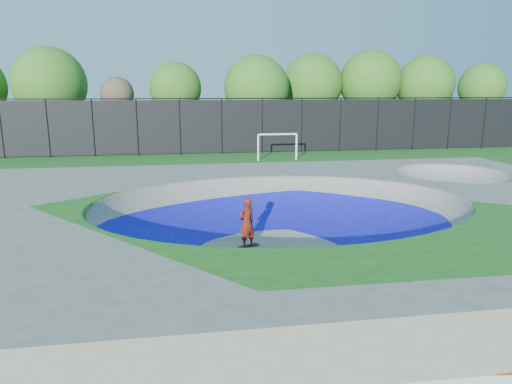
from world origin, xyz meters
TOP-DOWN VIEW (x-y plane):
  - ground at (0.00, 0.00)m, footprint 120.00×120.00m
  - skate_deck at (0.00, 0.00)m, footprint 22.00×14.00m
  - skater at (-0.98, 0.37)m, footprint 0.67×0.61m
  - skateboard at (-0.98, 0.37)m, footprint 0.79×0.55m
  - soccer_goal at (3.39, 17.25)m, footprint 2.72×0.12m
  - fence at (0.00, 21.00)m, footprint 48.09×0.09m
  - treeline at (-1.23, 25.98)m, footprint 54.10×7.38m

SIDE VIEW (x-z plane):
  - ground at x=0.00m, z-range 0.00..0.00m
  - skateboard at x=-0.98m, z-range 0.00..0.05m
  - skate_deck at x=0.00m, z-range 0.00..1.50m
  - skater at x=-0.98m, z-range 0.00..1.53m
  - soccer_goal at x=3.39m, z-range 0.34..2.13m
  - fence at x=0.00m, z-range 0.08..4.12m
  - treeline at x=-1.23m, z-range 0.88..9.23m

